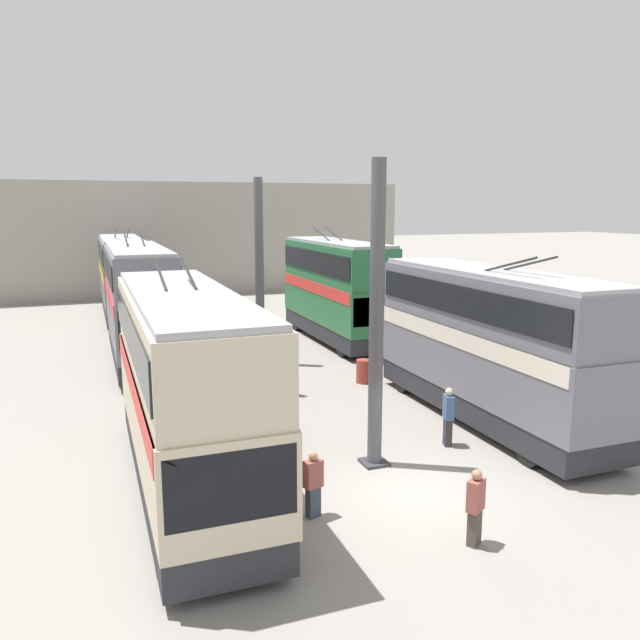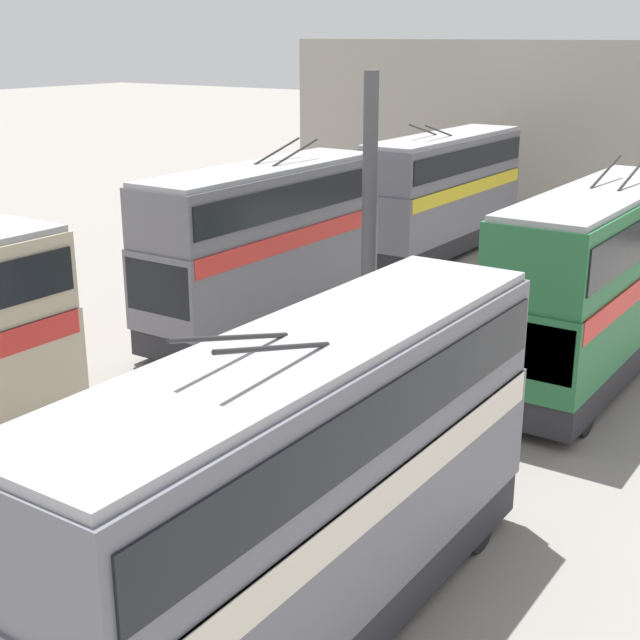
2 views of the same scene
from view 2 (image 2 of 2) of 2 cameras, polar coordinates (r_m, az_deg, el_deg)
depot_back_wall at (r=43.73m, az=18.90°, el=10.87°), size 0.50×36.00×8.70m
support_column_far at (r=23.12m, az=3.14°, el=5.27°), size 0.69×0.69×8.11m
bus_left_near at (r=13.22m, az=-0.51°, el=-9.86°), size 10.25×2.54×5.55m
bus_left_far at (r=24.38m, az=17.20°, el=2.75°), size 9.71×2.54×5.78m
bus_right_mid at (r=27.64m, az=-3.59°, el=5.26°), size 9.52×2.54×5.79m
bus_right_far at (r=37.91m, az=7.89°, el=8.41°), size 10.28×2.54×5.62m
person_by_left_row at (r=14.55m, az=-11.99°, el=-16.06°), size 0.47×0.35×1.75m
person_aisle_midway at (r=20.34m, az=-4.84°, el=-5.65°), size 0.48×0.44×1.64m
oil_drum at (r=19.25m, az=3.92°, el=-8.35°), size 0.60×0.60×0.93m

